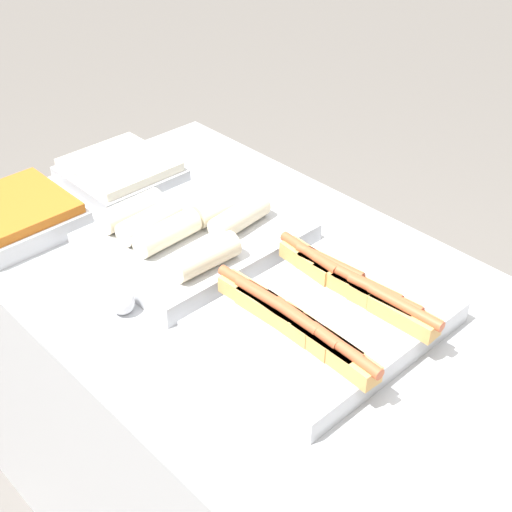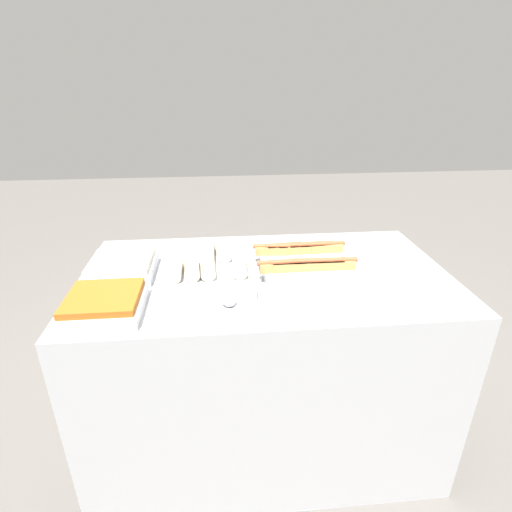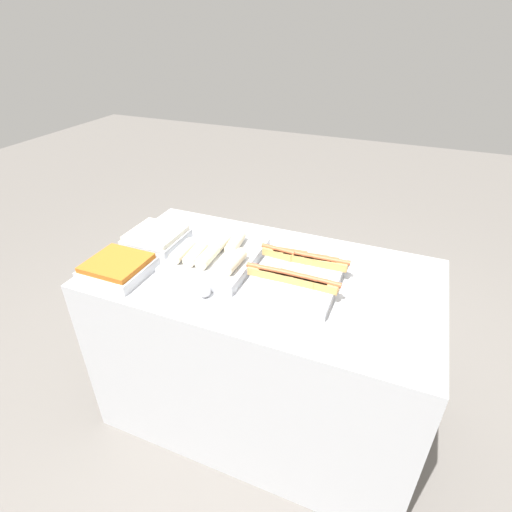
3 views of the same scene
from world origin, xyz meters
name	(u,v)px [view 1 (image 1 of 3)]	position (x,y,z in m)	size (l,w,h in m)	color
counter	(267,439)	(0.00, 0.00, 0.47)	(1.57, 0.88, 0.95)	#B7BABF
tray_hotdogs	(326,316)	(0.16, 0.00, 0.99)	(0.42, 0.47, 0.10)	#B7BABF
tray_wraps	(194,234)	(-0.24, -0.01, 0.99)	(0.37, 0.46, 0.11)	#B7BABF
tray_side_front	(16,215)	(-0.61, -0.27, 0.98)	(0.27, 0.26, 0.07)	#B7BABF
tray_side_back	(120,174)	(-0.61, 0.04, 0.98)	(0.27, 0.26, 0.07)	#B7BABF
serving_spoon_near	(119,300)	(-0.18, -0.26, 0.97)	(0.24, 0.05, 0.05)	silver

